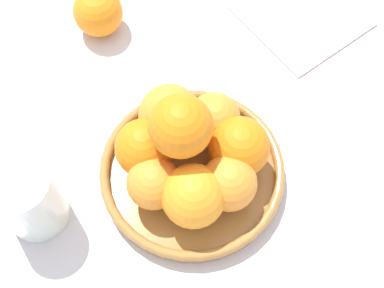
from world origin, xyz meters
name	(u,v)px	position (x,y,z in m)	size (l,w,h in m)	color
ground_plane	(192,176)	(0.00, 0.00, 0.00)	(4.00, 4.00, 0.00)	silver
fruit_bowl	(192,172)	(0.00, 0.00, 0.01)	(0.24, 0.24, 0.03)	#A57238
orange_pile	(190,150)	(0.00, 0.00, 0.07)	(0.18, 0.19, 0.14)	orange
stray_orange	(98,12)	(-0.01, 0.28, 0.04)	(0.07, 0.07, 0.07)	orange
drinking_glass	(29,199)	(-0.20, 0.04, 0.05)	(0.08, 0.08, 0.11)	silver
napkin_folded	(302,15)	(0.28, 0.16, 0.00)	(0.16, 0.16, 0.01)	beige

